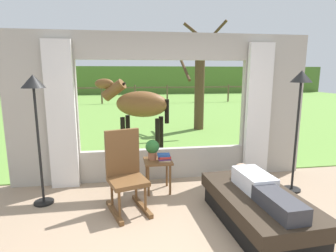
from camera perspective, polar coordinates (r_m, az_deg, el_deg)
The scene contains 16 objects.
back_wall_with_window at distance 4.87m, azimuth -0.85°, elevation 3.32°, with size 5.20×0.12×2.55m.
curtain_panel_left at distance 4.79m, azimuth -21.03°, elevation 1.88°, with size 0.44×0.10×2.40m, color silver.
curtain_panel_right at distance 5.26m, azimuth 17.97°, elevation 2.81°, with size 0.44×0.10×2.40m, color silver.
outdoor_pasture_lawn at distance 15.80m, azimuth -6.48°, elevation 4.05°, with size 36.00×21.68×0.02m, color olive.
distant_hill_ridge at distance 25.53m, azimuth -7.57°, elevation 9.32°, with size 36.00×2.00×2.40m, color #4F6F2E.
recliner_sofa at distance 3.80m, azimuth 17.93°, elevation -15.82°, with size 1.00×1.75×0.42m.
reclining_person at distance 3.63m, azimuth 18.58°, elevation -11.87°, with size 0.37×1.44×0.22m.
rocking_chair at distance 3.94m, azimuth -8.75°, elevation -9.22°, with size 0.64×0.79×1.12m.
side_table at distance 4.49m, azimuth -2.08°, elevation -8.15°, with size 0.44×0.44×0.52m.
potted_plant at distance 4.46m, azimuth -3.22°, elevation -4.58°, with size 0.22×0.22×0.32m.
book_stack at distance 4.39m, azimuth -0.77°, elevation -6.47°, with size 0.21×0.17×0.12m.
floor_lamp_left at distance 4.24m, azimuth -25.65°, elevation 4.62°, with size 0.32×0.32×1.87m.
floor_lamp_right at distance 4.73m, azimuth 25.44°, elevation 5.77°, with size 0.32×0.32×1.93m.
horse at distance 6.52m, azimuth -6.12°, elevation 4.37°, with size 1.79×1.02×1.73m.
pasture_tree at distance 9.23m, azimuth 6.44°, elevation 9.05°, with size 1.55×1.57×3.52m.
pasture_fence_line at distance 17.27m, azimuth -6.77°, elevation 7.07°, with size 16.10×0.10×1.10m.
Camera 1 is at (-0.68, -2.52, 1.90)m, focal length 29.72 mm.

